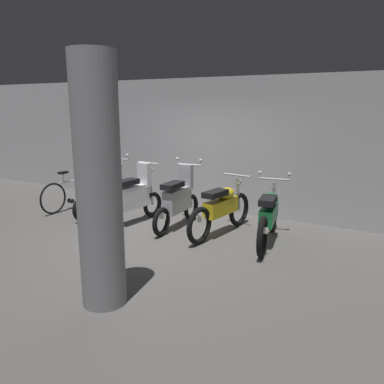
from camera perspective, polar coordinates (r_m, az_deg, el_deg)
ground_plane at (r=6.94m, az=-5.32°, el=-6.77°), size 80.00×80.00×0.00m
back_wall at (r=8.63m, az=3.59°, el=6.96°), size 16.00×0.30×2.88m
motorbike_slot_0 at (r=8.42m, az=-12.68°, el=0.22°), size 0.59×1.68×1.29m
motorbike_slot_1 at (r=7.72m, az=-8.55°, el=-0.76°), size 0.56×1.68×1.18m
motorbike_slot_2 at (r=7.39m, az=-2.06°, el=-1.21°), size 0.59×1.68×1.29m
motorbike_slot_3 at (r=7.00m, az=4.38°, el=-2.35°), size 0.56×1.94×1.03m
motorbike_slot_4 at (r=6.67m, az=11.27°, el=-3.32°), size 0.62×1.93×1.15m
bicycle at (r=9.15m, az=-17.31°, el=-0.13°), size 0.50×1.73×0.89m
support_pillar at (r=4.44m, az=-13.60°, el=1.10°), size 0.52×0.52×2.88m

